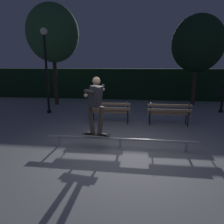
# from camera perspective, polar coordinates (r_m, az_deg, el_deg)

# --- Properties ---
(ground_plane) EXTENTS (90.00, 90.00, 0.00)m
(ground_plane) POSITION_cam_1_polar(r_m,az_deg,el_deg) (5.57, 1.95, -11.01)
(ground_plane) COLOR #99999E
(hedge_backdrop) EXTENTS (24.00, 1.20, 2.04)m
(hedge_backdrop) POSITION_cam_1_polar(r_m,az_deg,el_deg) (14.42, 5.81, 7.74)
(hedge_backdrop) COLOR black
(hedge_backdrop) RESTS_ON ground
(grind_rail) EXTENTS (4.12, 0.18, 0.31)m
(grind_rail) POSITION_cam_1_polar(r_m,az_deg,el_deg) (5.71, 2.22, -7.83)
(grind_rail) COLOR #9E9EA3
(grind_rail) RESTS_ON ground
(skateboard) EXTENTS (0.80, 0.31, 0.09)m
(skateboard) POSITION_cam_1_polar(r_m,az_deg,el_deg) (5.75, -4.37, -6.17)
(skateboard) COLOR black
(skateboard) RESTS_ON grind_rail
(skateboarder) EXTENTS (0.63, 1.40, 1.56)m
(skateboarder) POSITION_cam_1_polar(r_m,az_deg,el_deg) (5.52, -4.50, 3.06)
(skateboarder) COLOR black
(skateboarder) RESTS_ON skateboard
(park_bench_leftmost) EXTENTS (1.61, 0.45, 0.88)m
(park_bench_leftmost) POSITION_cam_1_polar(r_m,az_deg,el_deg) (8.11, -0.60, 0.54)
(park_bench_leftmost) COLOR black
(park_bench_leftmost) RESTS_ON ground
(park_bench_left_center) EXTENTS (1.61, 0.45, 0.88)m
(park_bench_left_center) POSITION_cam_1_polar(r_m,az_deg,el_deg) (8.10, 15.39, 0.07)
(park_bench_left_center) COLOR black
(park_bench_left_center) RESTS_ON ground
(tree_far_right) EXTENTS (2.82, 2.82, 4.97)m
(tree_far_right) POSITION_cam_1_polar(r_m,az_deg,el_deg) (12.88, 22.55, 16.96)
(tree_far_right) COLOR #3D2D23
(tree_far_right) RESTS_ON ground
(tree_far_left) EXTENTS (2.85, 2.85, 5.55)m
(tree_far_left) POSITION_cam_1_polar(r_m,az_deg,el_deg) (12.65, -15.99, 20.07)
(tree_far_left) COLOR #3D2D23
(tree_far_left) RESTS_ON ground
(lamp_post_left) EXTENTS (0.32, 0.32, 3.90)m
(lamp_post_left) POSITION_cam_1_polar(r_m,az_deg,el_deg) (10.26, -17.80, 13.42)
(lamp_post_left) COLOR black
(lamp_post_left) RESTS_ON ground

